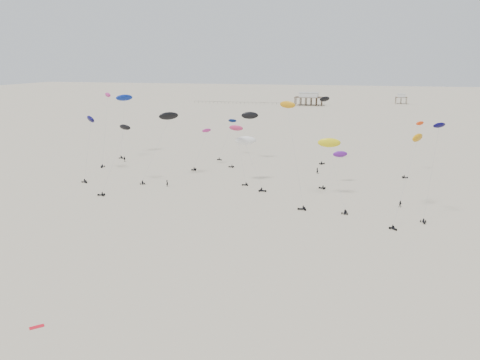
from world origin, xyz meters
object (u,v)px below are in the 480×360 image
(rig_9, at_px, (119,144))
(spectator_0, at_px, (167,186))
(pavilion_main, at_px, (309,100))
(pavilion_small, at_px, (401,99))
(rig_4, at_px, (413,155))
(rig_0, at_px, (106,117))

(rig_9, relative_size, spectator_0, 9.11)
(pavilion_main, bearing_deg, pavilion_small, 23.20)
(pavilion_small, relative_size, rig_4, 0.42)
(pavilion_small, height_order, rig_9, rig_9)
(rig_9, bearing_deg, spectator_0, -94.64)
(rig_0, relative_size, rig_9, 1.21)
(rig_9, distance_m, spectator_0, 17.37)
(spectator_0, bearing_deg, rig_9, 44.08)
(rig_4, relative_size, rig_9, 1.07)
(spectator_0, bearing_deg, rig_4, -155.57)
(pavilion_main, distance_m, rig_9, 251.27)
(pavilion_main, distance_m, rig_4, 261.33)
(rig_9, xyz_separation_m, spectator_0, (12.52, 2.43, -11.79))
(rig_4, distance_m, spectator_0, 64.38)
(pavilion_main, height_order, pavilion_small, pavilion_main)
(rig_4, xyz_separation_m, rig_9, (-74.69, 7.02, -1.98))
(pavilion_main, distance_m, pavilion_small, 76.16)
(pavilion_small, xyz_separation_m, rig_9, (-96.85, -279.72, 8.30))
(rig_0, height_order, rig_9, rig_0)
(pavilion_main, xyz_separation_m, rig_9, (-26.85, -249.72, 7.56))
(pavilion_main, distance_m, spectator_0, 247.73)
(rig_0, bearing_deg, pavilion_small, -122.47)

